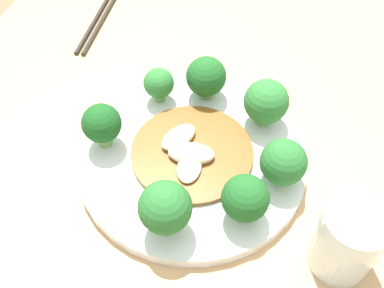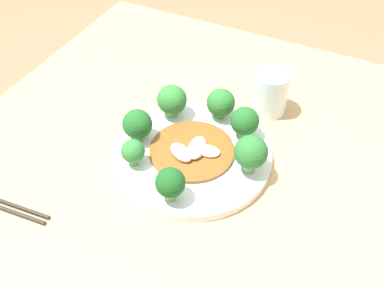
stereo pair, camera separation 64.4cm
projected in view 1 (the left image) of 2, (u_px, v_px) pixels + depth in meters
table at (208, 270)px, 0.90m from camera, size 0.87×0.88×0.76m
plate at (192, 158)px, 0.59m from camera, size 0.30×0.30×0.02m
broccoli_southwest at (159, 84)px, 0.62m from camera, size 0.04×0.04×0.05m
broccoli_north at (283, 163)px, 0.53m from camera, size 0.06×0.06×0.06m
broccoli_south at (102, 124)px, 0.56m from camera, size 0.05×0.05×0.06m
broccoli_east at (165, 208)px, 0.48m from camera, size 0.06×0.06×0.08m
broccoli_northeast at (245, 199)px, 0.49m from camera, size 0.05×0.05×0.06m
broccoli_northwest at (266, 102)px, 0.58m from camera, size 0.06×0.06×0.07m
broccoli_west at (206, 77)px, 0.62m from camera, size 0.06×0.06×0.06m
stirfry_center at (190, 151)px, 0.57m from camera, size 0.16×0.16×0.02m
drinking_glass at (347, 240)px, 0.47m from camera, size 0.07×0.07×0.09m
chopsticks at (101, 17)px, 0.79m from camera, size 0.21×0.04×0.01m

